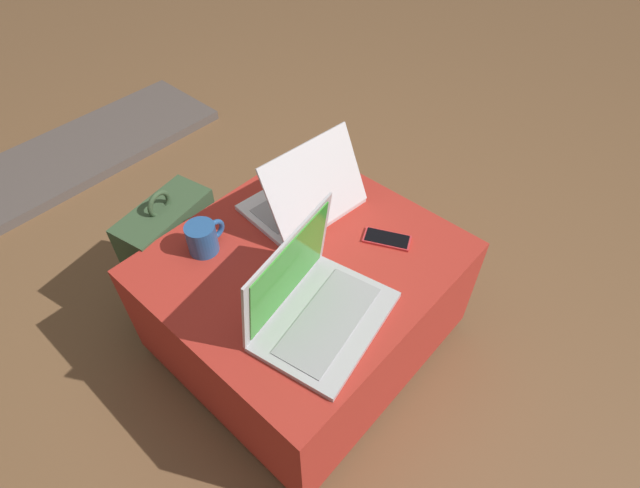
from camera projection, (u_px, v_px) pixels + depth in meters
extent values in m
plane|color=brown|center=(306.00, 339.00, 1.76)|extent=(14.00, 14.00, 0.00)
cube|color=maroon|center=(306.00, 335.00, 1.74)|extent=(0.79, 0.72, 0.05)
cube|color=#B22D23|center=(305.00, 297.00, 1.58)|extent=(0.82, 0.75, 0.38)
cube|color=#B7B7BC|center=(326.00, 321.00, 1.28)|extent=(0.40, 0.31, 0.02)
cube|color=#9E9EA3|center=(328.00, 320.00, 1.27)|extent=(0.33, 0.19, 0.00)
cube|color=#B7B7BC|center=(288.00, 270.00, 1.23)|extent=(0.36, 0.10, 0.25)
cube|color=green|center=(290.00, 271.00, 1.22)|extent=(0.32, 0.08, 0.22)
cube|color=silver|center=(301.00, 204.00, 1.59)|extent=(0.36, 0.29, 0.02)
cube|color=#9E9EA3|center=(300.00, 200.00, 1.59)|extent=(0.30, 0.17, 0.00)
cube|color=silver|center=(316.00, 185.00, 1.46)|extent=(0.34, 0.15, 0.23)
cube|color=white|center=(315.00, 185.00, 1.47)|extent=(0.30, 0.13, 0.21)
cube|color=red|center=(387.00, 239.00, 1.49)|extent=(0.12, 0.15, 0.01)
cube|color=black|center=(387.00, 238.00, 1.48)|extent=(0.10, 0.14, 0.00)
cube|color=#385133|center=(176.00, 256.00, 1.73)|extent=(0.34, 0.20, 0.44)
cube|color=#2F452B|center=(162.00, 262.00, 1.83)|extent=(0.26, 0.10, 0.20)
torus|color=#385133|center=(159.00, 204.00, 1.55)|extent=(0.09, 0.03, 0.09)
cylinder|color=#285693|center=(202.00, 238.00, 1.43)|extent=(0.09, 0.09, 0.09)
torus|color=#285693|center=(215.00, 230.00, 1.45)|extent=(0.07, 0.02, 0.07)
cube|color=#564C47|center=(76.00, 155.00, 2.46)|extent=(1.40, 0.50, 0.04)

